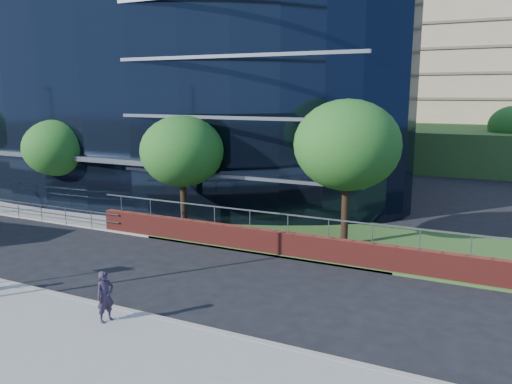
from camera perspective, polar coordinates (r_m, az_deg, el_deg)
The scene contains 7 objects.
far_forecourt at distance 38.62m, azimuth -22.75°, elevation -1.06°, with size 50.00×8.00×0.10m, color gray.
glass_office at distance 43.71m, azimuth -11.96°, elevation 11.42°, with size 44.00×23.10×16.00m.
retaining_wall at distance 22.51m, azimuth 18.06°, elevation -7.69°, with size 34.00×0.40×2.11m.
tree_far_b at distance 34.79m, azimuth -21.80°, elevation 4.70°, with size 4.29×4.29×6.05m.
tree_far_c at distance 27.84m, azimuth -8.44°, elevation 4.60°, with size 4.62×4.62×6.51m.
tree_far_d at distance 24.91m, azimuth 10.39°, elevation 5.27°, with size 5.28×5.28×7.44m.
pedestrian at distance 17.76m, azimuth -16.84°, elevation -11.37°, with size 0.64×0.42×1.75m, color #2A2233.
Camera 1 is at (22.50, -13.91, 7.72)m, focal length 35.00 mm.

